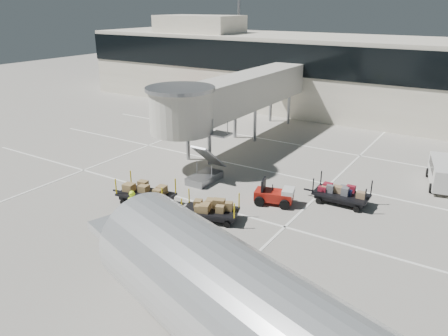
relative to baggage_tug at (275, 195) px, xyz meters
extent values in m
plane|color=#A39E91|center=(-4.22, -4.38, -0.55)|extent=(140.00, 140.00, 0.00)
cube|color=white|center=(-4.22, -2.38, -0.54)|extent=(40.00, 0.15, 0.02)
cube|color=white|center=(-4.22, 4.62, -0.54)|extent=(40.00, 0.15, 0.02)
cube|color=white|center=(-4.22, 11.62, -0.54)|extent=(40.00, 0.15, 0.02)
cube|color=white|center=(1.78, 5.62, -0.54)|extent=(0.15, 30.00, 0.02)
cube|color=white|center=(-14.22, 5.62, -0.54)|extent=(0.15, 30.00, 0.02)
cube|color=silver|center=(-4.22, 25.62, 3.45)|extent=(64.00, 12.00, 8.00)
cube|color=black|center=(-4.22, 19.57, 5.45)|extent=(64.00, 0.12, 3.20)
cube|color=silver|center=(-22.22, 23.62, 8.45)|extent=(10.00, 6.00, 2.00)
cylinder|color=gray|center=(-20.22, 29.62, 6.95)|extent=(0.36, 0.36, 15.00)
cube|color=beige|center=(-8.22, 10.62, 3.75)|extent=(3.00, 18.00, 2.80)
cylinder|color=beige|center=(-8.22, 1.62, 3.75)|extent=(4.40, 4.40, 3.00)
cylinder|color=gray|center=(-8.22, 1.62, 5.35)|extent=(4.80, 4.80, 0.25)
cylinder|color=gray|center=(-9.22, 3.62, 0.90)|extent=(0.28, 0.28, 2.90)
cylinder|color=gray|center=(-7.22, 3.62, 0.90)|extent=(0.28, 0.28, 2.90)
cylinder|color=gray|center=(-9.22, 10.62, 0.90)|extent=(0.28, 0.28, 2.90)
cylinder|color=gray|center=(-7.22, 10.62, 0.90)|extent=(0.28, 0.28, 2.90)
cylinder|color=gray|center=(-9.22, 17.62, 0.90)|extent=(0.28, 0.28, 2.90)
cylinder|color=gray|center=(-7.22, 17.62, 0.90)|extent=(0.28, 0.28, 2.90)
cube|color=gray|center=(-5.62, 0.62, -0.30)|extent=(1.40, 2.60, 0.50)
cube|color=gray|center=(-5.62, 1.22, 1.05)|extent=(1.20, 2.60, 2.06)
cube|color=gray|center=(-5.62, 2.62, 2.30)|extent=(1.40, 1.20, 0.12)
cube|color=maroon|center=(-0.06, -0.02, -0.03)|extent=(2.47, 1.64, 0.57)
cube|color=silver|center=(0.76, 0.21, 0.35)|extent=(0.91, 1.18, 0.33)
cube|color=black|center=(-0.70, -0.19, 0.54)|extent=(0.36, 0.94, 0.85)
cylinder|color=black|center=(-0.63, -0.81, -0.25)|extent=(0.64, 0.39, 0.60)
cylinder|color=black|center=(-0.95, 0.38, -0.25)|extent=(0.64, 0.39, 0.60)
cylinder|color=black|center=(0.83, -0.41, -0.25)|extent=(0.64, 0.39, 0.60)
cylinder|color=black|center=(0.50, 0.77, -0.25)|extent=(0.64, 0.39, 0.60)
cube|color=black|center=(3.35, 2.17, 0.04)|extent=(3.28, 1.72, 0.13)
cube|color=black|center=(3.35, 2.17, -0.15)|extent=(2.95, 1.47, 0.27)
cube|color=black|center=(1.36, 2.11, -0.12)|extent=(0.76, 0.11, 0.09)
cylinder|color=black|center=(2.25, 1.41, -0.37)|extent=(0.37, 0.16, 0.37)
cylinder|color=black|center=(2.20, 2.86, -0.37)|extent=(0.37, 0.16, 0.37)
cylinder|color=black|center=(4.50, 1.49, -0.37)|extent=(0.37, 0.16, 0.37)
cylinder|color=black|center=(4.46, 2.94, -0.37)|extent=(0.37, 0.16, 0.37)
cylinder|color=black|center=(1.83, 1.40, 0.53)|extent=(0.08, 0.08, 0.97)
cylinder|color=black|center=(1.78, 2.85, 0.53)|extent=(0.08, 0.08, 0.97)
cylinder|color=black|center=(4.92, 1.50, 0.53)|extent=(0.08, 0.08, 0.97)
cylinder|color=black|center=(4.87, 2.95, 0.53)|extent=(0.08, 0.08, 0.97)
cube|color=maroon|center=(4.25, 1.77, 0.32)|extent=(0.46, 0.30, 0.42)
cube|color=#8B6C4B|center=(2.39, 2.50, 0.32)|extent=(0.59, 0.43, 0.42)
cube|color=maroon|center=(3.89, 2.60, 0.31)|extent=(0.46, 0.30, 0.40)
cube|color=#8B6C4B|center=(3.28, 2.05, 0.33)|extent=(0.51, 0.40, 0.44)
cube|color=#57585D|center=(4.43, 1.86, 0.33)|extent=(0.55, 0.39, 0.46)
cube|color=#8B6C4B|center=(3.69, 2.53, 0.27)|extent=(0.52, 0.38, 0.32)
cube|color=maroon|center=(2.19, 2.15, 0.25)|extent=(0.48, 0.43, 0.30)
cube|color=#8B6C4B|center=(4.09, 2.68, 0.27)|extent=(0.50, 0.33, 0.33)
cube|color=maroon|center=(2.44, 1.66, 0.34)|extent=(0.46, 0.31, 0.46)
cube|color=#8B6C4B|center=(3.15, 1.90, 0.30)|extent=(0.56, 0.43, 0.38)
cube|color=black|center=(-2.07, -3.82, 0.01)|extent=(3.37, 2.46, 0.12)
cube|color=black|center=(-2.07, -3.82, -0.17)|extent=(3.01, 2.15, 0.25)
cube|color=black|center=(-3.83, -4.46, -0.14)|extent=(0.69, 0.32, 0.08)
cylinder|color=black|center=(-2.83, -4.83, -0.38)|extent=(0.37, 0.25, 0.34)
cylinder|color=black|center=(-3.30, -3.54, -0.38)|extent=(0.37, 0.25, 0.34)
cylinder|color=black|center=(-0.83, -4.10, -0.38)|extent=(0.37, 0.25, 0.34)
cylinder|color=black|center=(-1.30, -2.82, -0.38)|extent=(0.37, 0.25, 0.34)
cylinder|color=yellow|center=(-3.20, -4.96, 0.46)|extent=(0.07, 0.07, 0.91)
cylinder|color=yellow|center=(-3.67, -3.68, 0.46)|extent=(0.07, 0.07, 0.91)
cylinder|color=yellow|center=(-0.46, -3.97, 0.46)|extent=(0.07, 0.07, 0.91)
cylinder|color=yellow|center=(-0.93, -2.68, 0.46)|extent=(0.07, 0.07, 0.91)
cube|color=olive|center=(-1.71, -3.54, 0.31)|extent=(0.60, 0.52, 0.49)
cube|color=olive|center=(-2.79, -3.91, 0.25)|extent=(0.76, 0.63, 0.36)
cube|color=olive|center=(-1.15, -3.30, 0.26)|extent=(0.77, 0.66, 0.39)
cube|color=olive|center=(-2.43, -4.22, 0.29)|extent=(0.76, 0.70, 0.44)
cube|color=olive|center=(-2.54, -3.85, 0.26)|extent=(0.67, 0.60, 0.38)
cube|color=olive|center=(-2.47, -3.95, 0.32)|extent=(0.70, 0.63, 0.50)
cube|color=olive|center=(-1.98, -3.33, 0.32)|extent=(0.70, 0.56, 0.51)
cube|color=olive|center=(-2.02, -3.73, 0.25)|extent=(0.54, 0.54, 0.36)
cube|color=black|center=(-6.54, -4.15, 0.06)|extent=(3.55, 2.14, 0.13)
cube|color=black|center=(-6.54, -4.15, -0.14)|extent=(3.18, 1.84, 0.28)
cube|color=black|center=(-8.57, -4.45, -0.10)|extent=(0.78, 0.20, 0.09)
cylinder|color=black|center=(-7.58, -5.06, -0.36)|extent=(0.40, 0.21, 0.38)
cylinder|color=black|center=(-7.80, -3.57, -0.36)|extent=(0.40, 0.21, 0.38)
cylinder|color=black|center=(-5.27, -4.72, -0.36)|extent=(0.40, 0.21, 0.38)
cylinder|color=black|center=(-5.49, -3.23, -0.36)|extent=(0.40, 0.21, 0.38)
cylinder|color=yellow|center=(-8.01, -5.13, 0.56)|extent=(0.08, 0.08, 1.00)
cylinder|color=yellow|center=(-8.23, -3.64, 0.56)|extent=(0.08, 0.08, 1.00)
cylinder|color=yellow|center=(-4.84, -4.66, 0.56)|extent=(0.08, 0.08, 1.00)
cylinder|color=yellow|center=(-5.06, -3.17, 0.56)|extent=(0.08, 0.08, 1.00)
cube|color=olive|center=(-5.49, -3.79, 0.41)|extent=(0.63, 0.62, 0.56)
cube|color=olive|center=(-6.34, -3.87, 0.42)|extent=(0.57, 0.52, 0.59)
cube|color=olive|center=(-6.30, -3.90, 0.40)|extent=(0.76, 0.58, 0.54)
cube|color=olive|center=(-7.30, -4.64, 0.37)|extent=(0.71, 0.61, 0.47)
cube|color=olive|center=(-6.05, -3.70, 0.37)|extent=(0.53, 0.61, 0.49)
imported|color=#C9FF1A|center=(-5.35, -6.48, 0.43)|extent=(0.85, 0.78, 1.95)
cube|color=silver|center=(8.23, 8.45, 0.41)|extent=(2.69, 4.66, 1.42)
cube|color=silver|center=(7.80, 10.37, 0.14)|extent=(1.76, 0.86, 0.82)
cube|color=black|center=(8.19, 8.63, 0.77)|extent=(2.35, 3.06, 0.57)
cylinder|color=black|center=(7.70, 6.84, -0.24)|extent=(0.35, 0.65, 0.62)
cylinder|color=black|center=(7.06, 9.69, -0.24)|extent=(0.35, 0.65, 0.62)
cube|color=maroon|center=(-19.40, 17.56, 0.14)|extent=(3.78, 2.45, 1.38)
cube|color=black|center=(-17.91, 18.03, 1.02)|extent=(1.23, 1.50, 0.49)
cylinder|color=black|center=(-20.44, 16.56, -0.27)|extent=(0.60, 0.39, 0.55)
cylinder|color=black|center=(-20.83, 17.79, -0.27)|extent=(0.60, 0.39, 0.55)
cylinder|color=black|center=(-17.98, 17.33, -0.27)|extent=(0.60, 0.39, 0.55)
cylinder|color=black|center=(-18.37, 18.56, -0.27)|extent=(0.60, 0.39, 0.55)
cube|color=silver|center=(1.69, -11.55, 2.22)|extent=(9.58, 5.31, 0.32)
cylinder|color=silver|center=(0.37, -11.12, 0.88)|extent=(3.29, 2.88, 2.12)
cube|color=silver|center=(0.37, -11.12, 1.71)|extent=(0.77, 0.45, 1.02)
cylinder|color=gray|center=(3.01, -11.98, -0.04)|extent=(0.28, 0.28, 1.02)
cylinder|color=gray|center=(2.19, -12.10, 0.19)|extent=(0.26, 0.26, 1.48)
cylinder|color=black|center=(2.19, -12.10, -0.27)|extent=(0.88, 0.54, 0.83)
camera|label=1|loc=(10.25, -21.83, 10.80)|focal=35.00mm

